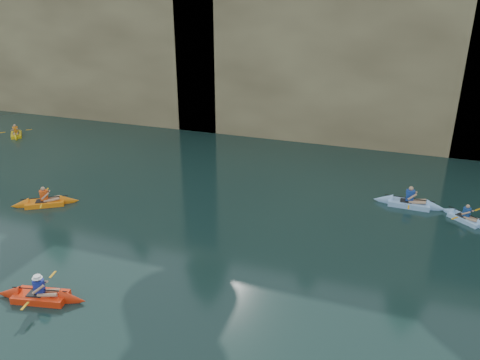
% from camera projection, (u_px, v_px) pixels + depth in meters
% --- Properties ---
extents(ground, '(160.00, 160.00, 0.00)m').
position_uv_depth(ground, '(163.00, 355.00, 13.89)').
color(ground, black).
rests_on(ground, ground).
extents(cliff, '(70.00, 16.00, 12.00)m').
position_uv_depth(cliff, '(335.00, 41.00, 37.68)').
color(cliff, tan).
rests_on(cliff, ground).
extents(cliff_slab_west, '(26.00, 2.40, 10.56)m').
position_uv_depth(cliff_slab_west, '(71.00, 51.00, 37.65)').
color(cliff_slab_west, '#9C8C5E').
rests_on(cliff_slab_west, ground).
extents(cliff_slab_center, '(24.00, 2.40, 11.40)m').
position_uv_depth(cliff_slab_center, '(348.00, 58.00, 30.74)').
color(cliff_slab_center, '#9C8C5E').
rests_on(cliff_slab_center, ground).
extents(sea_cave_west, '(4.50, 1.00, 4.00)m').
position_uv_depth(sea_cave_west, '(92.00, 94.00, 37.74)').
color(sea_cave_west, black).
rests_on(sea_cave_west, ground).
extents(sea_cave_center, '(3.50, 1.00, 3.20)m').
position_uv_depth(sea_cave_center, '(257.00, 114.00, 33.60)').
color(sea_cave_center, black).
rests_on(sea_cave_center, ground).
extents(sea_cave_east, '(5.00, 1.00, 4.50)m').
position_uv_depth(sea_cave_east, '(472.00, 123.00, 29.06)').
color(sea_cave_east, black).
rests_on(sea_cave_east, ground).
extents(main_kayaker, '(3.37, 2.22, 1.22)m').
position_uv_depth(main_kayaker, '(41.00, 296.00, 16.28)').
color(main_kayaker, red).
rests_on(main_kayaker, ground).
extents(kayaker_orange, '(3.13, 2.35, 1.23)m').
position_uv_depth(kayaker_orange, '(45.00, 202.00, 23.30)').
color(kayaker_orange, orange).
rests_on(kayaker_orange, ground).
extents(kayaker_ltblue_near, '(2.45, 2.19, 1.04)m').
position_uv_depth(kayaker_ltblue_near, '(465.00, 218.00, 21.74)').
color(kayaker_ltblue_near, '#95C6FA').
rests_on(kayaker_ltblue_near, ground).
extents(kayaker_yellow, '(2.30, 2.42, 1.09)m').
position_uv_depth(kayaker_yellow, '(16.00, 134.00, 33.96)').
color(kayaker_yellow, yellow).
rests_on(kayaker_yellow, ground).
extents(kayaker_ltblue_mid, '(3.48, 2.58, 1.32)m').
position_uv_depth(kayaker_ltblue_mid, '(409.00, 203.00, 23.19)').
color(kayaker_ltblue_mid, '#8FBBEF').
rests_on(kayaker_ltblue_mid, ground).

